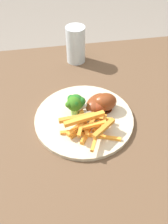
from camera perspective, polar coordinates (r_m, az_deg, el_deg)
ground_plane at (r=1.32m, az=1.09°, el=-22.28°), size 6.00×6.00×0.00m
dining_table at (r=0.77m, az=1.73°, el=-4.59°), size 1.25×0.76×0.73m
dinner_plate at (r=0.66m, az=0.00°, el=-1.57°), size 0.28×0.28×0.01m
broccoli_floret_front at (r=0.64m, az=-2.41°, el=1.86°), size 0.05×0.04×0.06m
broccoli_floret_middle at (r=0.64m, az=-2.01°, el=2.31°), size 0.05×0.05×0.06m
carrot_fries_pile at (r=0.61m, az=1.04°, el=-3.34°), size 0.15×0.15×0.05m
chicken_drumstick_near at (r=0.66m, az=3.55°, el=1.46°), size 0.11×0.09×0.04m
chicken_drumstick_far at (r=0.66m, az=4.68°, el=2.30°), size 0.12×0.06×0.05m
chicken_drumstick_extra at (r=0.67m, az=3.07°, el=1.93°), size 0.12×0.11×0.04m
water_glass at (r=0.86m, az=-2.03°, el=16.04°), size 0.07×0.07×0.13m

